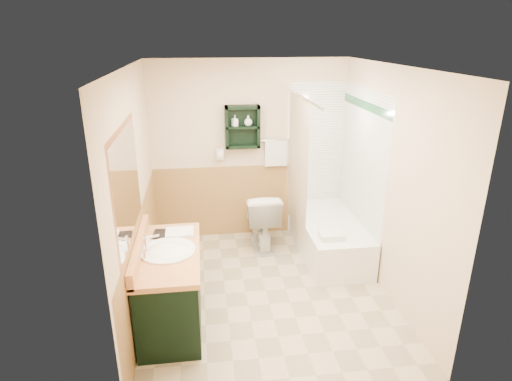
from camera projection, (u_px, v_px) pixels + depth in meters
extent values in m
plane|color=#C5B290|center=(266.00, 290.00, 4.75)|extent=(3.00, 3.00, 0.00)
cube|color=#F9E4C3|center=(249.00, 151.00, 5.75)|extent=(2.60, 0.04, 2.40)
cube|color=#F9E4C3|center=(133.00, 195.00, 4.17)|extent=(0.04, 3.00, 2.40)
cube|color=#F9E4C3|center=(390.00, 183.00, 4.50)|extent=(0.04, 3.00, 2.40)
cube|color=white|center=(268.00, 64.00, 3.91)|extent=(2.60, 3.00, 0.04)
cube|color=black|center=(242.00, 127.00, 5.51)|extent=(0.45, 0.15, 0.55)
cylinder|color=silver|center=(303.00, 98.00, 4.82)|extent=(0.03, 1.60, 0.03)
cube|color=black|center=(171.00, 287.00, 4.12)|extent=(0.59, 1.22, 0.78)
cube|color=white|center=(329.00, 237.00, 5.45)|extent=(0.71, 1.50, 0.47)
imported|color=white|center=(261.00, 219.00, 5.62)|extent=(0.44, 0.78, 0.77)
cube|color=white|center=(180.00, 233.00, 4.31)|extent=(0.28, 0.22, 0.04)
imported|color=black|center=(152.00, 226.00, 4.27)|extent=(0.15, 0.03, 0.21)
cube|color=white|center=(331.00, 235.00, 4.90)|extent=(0.26, 0.22, 0.07)
imported|color=white|center=(235.00, 124.00, 5.47)|extent=(0.12, 0.16, 0.07)
imported|color=white|center=(248.00, 122.00, 5.49)|extent=(0.13, 0.15, 0.10)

